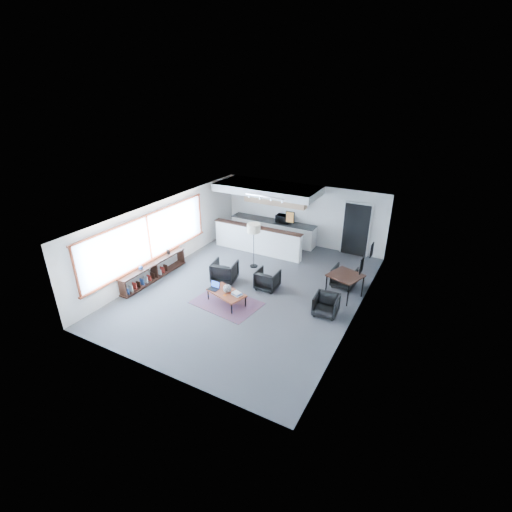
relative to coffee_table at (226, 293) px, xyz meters
The scene contains 21 objects.
room 1.49m from the coffee_table, 79.49° to the left, with size 7.02×9.02×2.62m.
window 3.44m from the coffee_table, behind, with size 0.10×5.95×1.66m.
console 3.09m from the coffee_table, behind, with size 0.35×3.00×0.80m.
kitchenette 5.05m from the coffee_table, 101.49° to the left, with size 4.20×1.96×2.60m.
doorway 6.15m from the coffee_table, 65.71° to the left, with size 1.10×0.12×2.15m.
track_light 4.00m from the coffee_table, 96.44° to the left, with size 1.60×0.07×0.15m.
wall_art_lower 4.16m from the coffee_table, 22.76° to the left, with size 0.03×0.38×0.48m.
wall_art_upper 4.79m from the coffee_table, 37.70° to the left, with size 0.03×0.34×0.44m.
kilim_rug 0.37m from the coffee_table, 104.04° to the right, with size 2.20×1.63×0.01m.
coffee_table is the anchor object (origin of this frame).
laptop 0.46m from the coffee_table, behind, with size 0.34×0.29×0.24m.
ceramic_pot 0.17m from the coffee_table, 22.46° to the left, with size 0.26×0.26×0.26m.
book_stack 0.38m from the coffee_table, ahead, with size 0.36×0.32×0.09m.
coaster 0.20m from the coffee_table, 72.05° to the right, with size 0.11×0.11×0.01m.
armchair_left 1.46m from the coffee_table, 124.94° to the left, with size 0.79×0.74×0.82m, color black.
armchair_right 1.61m from the coffee_table, 64.26° to the left, with size 0.71×0.66×0.73m, color black.
floor_lamp 2.94m from the coffee_table, 100.45° to the left, with size 0.53×0.53×1.70m.
dining_table 3.80m from the coffee_table, 34.80° to the left, with size 1.17×1.17×0.78m.
dining_chair_near 3.06m from the coffee_table, 16.69° to the left, with size 0.59×0.55×0.60m, color black.
dining_chair_far 4.06m from the coffee_table, 44.14° to the left, with size 0.63×0.59×0.65m, color black.
microwave 5.37m from the coffee_table, 95.44° to the left, with size 0.59×0.33×0.40m, color black.
Camera 1 is at (5.33, -9.45, 6.28)m, focal length 26.00 mm.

